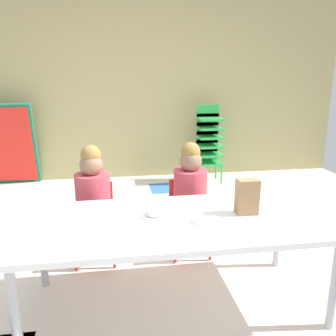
# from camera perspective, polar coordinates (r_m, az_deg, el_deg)

# --- Properties ---
(ground_plane) EXTENTS (6.08, 4.93, 0.02)m
(ground_plane) POSITION_cam_1_polar(r_m,az_deg,el_deg) (2.84, -3.62, -15.12)
(ground_plane) COLOR silver
(back_wall) EXTENTS (6.08, 0.10, 2.48)m
(back_wall) POSITION_cam_1_polar(r_m,az_deg,el_deg) (4.93, -6.74, 12.73)
(back_wall) COLOR tan
(back_wall) RESTS_ON ground_plane
(craft_table) EXTENTS (1.86, 0.81, 0.58)m
(craft_table) POSITION_cam_1_polar(r_m,az_deg,el_deg) (2.11, 1.12, -9.48)
(craft_table) COLOR white
(craft_table) RESTS_ON ground_plane
(seated_child_near_camera) EXTENTS (0.33, 0.33, 0.92)m
(seated_child_near_camera) POSITION_cam_1_polar(r_m,az_deg,el_deg) (2.68, -12.18, -4.14)
(seated_child_near_camera) COLOR red
(seated_child_near_camera) RESTS_ON ground_plane
(seated_child_middle_seat) EXTENTS (0.34, 0.34, 0.92)m
(seated_child_middle_seat) POSITION_cam_1_polar(r_m,az_deg,el_deg) (2.73, 3.62, -3.43)
(seated_child_middle_seat) COLOR red
(seated_child_middle_seat) RESTS_ON ground_plane
(kid_chair_green_stack) EXTENTS (0.32, 0.30, 1.04)m
(kid_chair_green_stack) POSITION_cam_1_polar(r_m,az_deg,el_deg) (4.76, 6.74, 4.65)
(kid_chair_green_stack) COLOR green
(kid_chair_green_stack) RESTS_ON ground_plane
(folded_activity_table) EXTENTS (0.90, 0.29, 1.09)m
(folded_activity_table) POSITION_cam_1_polar(r_m,az_deg,el_deg) (5.02, -25.85, 3.34)
(folded_activity_table) COLOR #19724C
(folded_activity_table) RESTS_ON ground_plane
(paper_bag_brown) EXTENTS (0.13, 0.09, 0.22)m
(paper_bag_brown) POSITION_cam_1_polar(r_m,az_deg,el_deg) (2.19, 12.81, -4.59)
(paper_bag_brown) COLOR #9E754C
(paper_bag_brown) RESTS_ON craft_table
(paper_plate_near_edge) EXTENTS (0.18, 0.18, 0.01)m
(paper_plate_near_edge) POSITION_cam_1_polar(r_m,az_deg,el_deg) (2.14, -2.07, -7.78)
(paper_plate_near_edge) COLOR white
(paper_plate_near_edge) RESTS_ON craft_table
(paper_plate_center_table) EXTENTS (0.18, 0.18, 0.01)m
(paper_plate_center_table) POSITION_cam_1_polar(r_m,az_deg,el_deg) (2.09, 6.12, -8.40)
(paper_plate_center_table) COLOR white
(paper_plate_center_table) RESTS_ON craft_table
(donut_powdered_on_plate) EXTENTS (0.12, 0.12, 0.03)m
(donut_powdered_on_plate) POSITION_cam_1_polar(r_m,az_deg,el_deg) (2.13, -2.08, -7.26)
(donut_powdered_on_plate) COLOR white
(donut_powdered_on_plate) RESTS_ON craft_table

